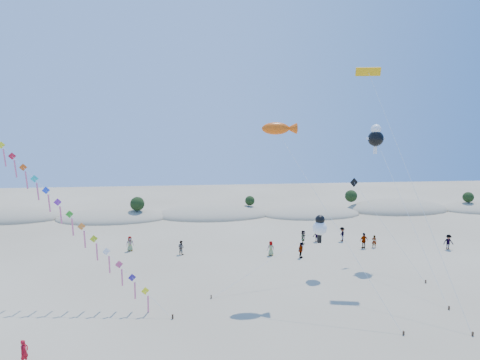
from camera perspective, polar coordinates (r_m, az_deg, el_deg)
name	(u,v)px	position (r m, az deg, el deg)	size (l,w,h in m)	color
dune_ridge	(220,214)	(66.24, -2.82, -4.89)	(145.30, 11.49, 5.57)	gray
fish_kite	(280,129)	(35.05, 5.66, 7.25)	(8.56, 10.10, 14.79)	#3F2D1E
cartoon_kite_low	(320,226)	(39.51, 11.26, -6.49)	(11.39, 4.95, 6.02)	#3F2D1E
cartoon_kite_high	(376,137)	(45.31, 18.76, 5.82)	(2.00, 13.84, 14.67)	#3F2D1E
parafoil_kite	(369,75)	(41.34, 17.94, 14.00)	(3.60, 14.18, 20.06)	#3F2D1E
dark_kite	(370,205)	(43.92, 18.02, -3.40)	(4.63, 7.96, 8.95)	#3F2D1E
flyer_foreground	(24,352)	(29.56, -28.34, -20.77)	(0.57, 0.37, 1.56)	#A90D1B
beachgoers	(314,241)	(49.24, 10.45, -8.50)	(38.43, 7.00, 1.87)	slate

